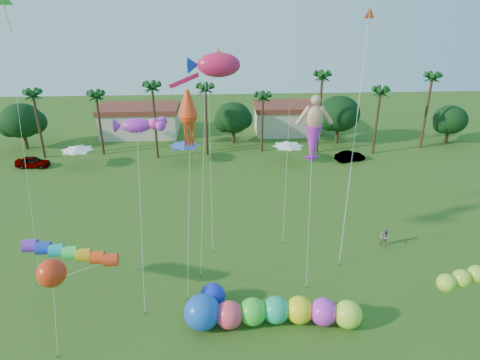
{
  "coord_description": "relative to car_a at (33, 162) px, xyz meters",
  "views": [
    {
      "loc": [
        -1.64,
        -18.29,
        21.44
      ],
      "look_at": [
        0.0,
        10.0,
        9.0
      ],
      "focal_mm": 32.0,
      "sensor_mm": 36.0,
      "label": 1
    }
  ],
  "objects": [
    {
      "name": "tree_line",
      "position": [
        29.79,
        7.64,
        3.53
      ],
      "size": [
        69.46,
        8.91,
        11.0
      ],
      "color": "#3A2819",
      "rests_on": "ground"
    },
    {
      "name": "buildings_row",
      "position": [
        23.13,
        13.65,
        1.26
      ],
      "size": [
        35.0,
        7.0,
        4.0
      ],
      "color": "beige",
      "rests_on": "ground"
    },
    {
      "name": "tent_row",
      "position": [
        20.22,
        -0.02,
        2.01
      ],
      "size": [
        31.0,
        4.0,
        0.6
      ],
      "color": "white",
      "rests_on": "ground"
    },
    {
      "name": "car_a",
      "position": [
        0.0,
        0.0,
        0.0
      ],
      "size": [
        4.47,
        2.06,
        1.49
      ],
      "primitive_type": "imported",
      "rotation": [
        0.0,
        0.0,
        1.5
      ],
      "color": "#4C4C54",
      "rests_on": "ground"
    },
    {
      "name": "car_b",
      "position": [
        42.99,
        -0.16,
        -0.06
      ],
      "size": [
        4.36,
        2.48,
        1.36
      ],
      "primitive_type": "imported",
      "rotation": [
        0.0,
        0.0,
        1.84
      ],
      "color": "#4C4C54",
      "rests_on": "ground"
    },
    {
      "name": "spectator_b",
      "position": [
        39.75,
        -21.78,
        0.16
      ],
      "size": [
        1.1,
        1.12,
        1.81
      ],
      "primitive_type": "imported",
      "rotation": [
        0.0,
        0.0,
        -0.86
      ],
      "color": "gray",
      "rests_on": "ground"
    },
    {
      "name": "caterpillar_inflatable",
      "position": [
        27.76,
        -31.26,
        0.32
      ],
      "size": [
        12.38,
        2.78,
        2.53
      ],
      "rotation": [
        0.0,
        0.0,
        -0.03
      ],
      "color": "#FF435C",
      "rests_on": "ground"
    },
    {
      "name": "blue_ball",
      "position": [
        24.03,
        -29.13,
        0.21
      ],
      "size": [
        1.9,
        1.9,
        1.9
      ],
      "primitive_type": "sphere",
      "color": "#182CD9",
      "rests_on": "ground"
    },
    {
      "name": "rainbow_tube",
      "position": [
        14.87,
        -27.84,
        2.77
      ],
      "size": [
        8.5,
        2.91,
        4.01
      ],
      "color": "red",
      "rests_on": "ground"
    },
    {
      "name": "green_worm",
      "position": [
        40.31,
        -31.2,
        2.21
      ],
      "size": [
        9.53,
        3.15,
        3.73
      ],
      "color": "#A5E132",
      "rests_on": "ground"
    },
    {
      "name": "orange_ball_kite",
      "position": [
        14.09,
        -31.89,
        4.63
      ],
      "size": [
        2.17,
        2.73,
        6.29
      ],
      "color": "red",
      "rests_on": "ground"
    },
    {
      "name": "merman_kite",
      "position": [
        32.0,
        -23.69,
        10.78
      ],
      "size": [
        2.34,
        4.71,
        14.08
      ],
      "color": "tan",
      "rests_on": "ground"
    },
    {
      "name": "fish_kite",
      "position": [
        24.89,
        -21.46,
        15.68
      ],
      "size": [
        5.19,
        5.74,
        17.46
      ],
      "color": "#DE184F",
      "rests_on": "ground"
    },
    {
      "name": "squid_kite",
      "position": [
        22.56,
        -23.96,
        12.38
      ],
      "size": [
        1.81,
        5.32,
        15.2
      ],
      "color": "#FF3C14",
      "rests_on": "ground"
    },
    {
      "name": "lobster_kite",
      "position": [
        19.05,
        -25.57,
        12.24
      ],
      "size": [
        3.84,
        5.43,
        13.71
      ],
      "color": "#C129D0",
      "rests_on": "ground"
    },
    {
      "name": "delta_kite_red",
      "position": [
        36.27,
        -20.96,
        18.63
      ],
      "size": [
        1.86,
        3.52,
        20.45
      ],
      "color": "#FD411C",
      "rests_on": "ground"
    },
    {
      "name": "delta_kite_green",
      "position": [
        10.17,
        -21.87,
        19.91
      ],
      "size": [
        1.2,
        3.79,
        21.62
      ],
      "color": "green",
      "rests_on": "ground"
    }
  ]
}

